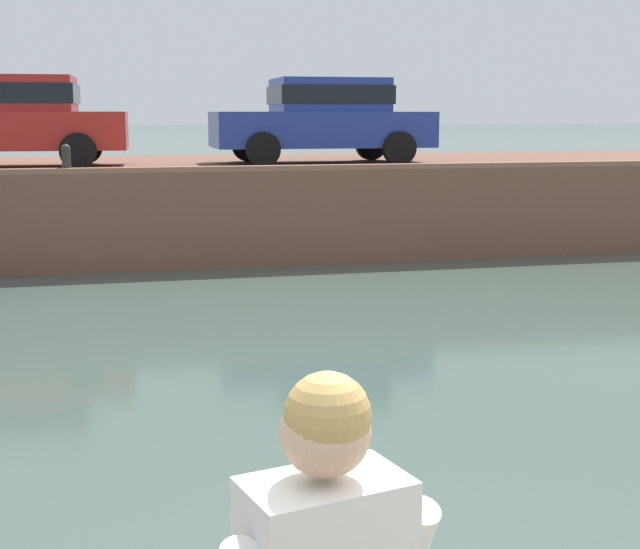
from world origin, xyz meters
TOP-DOWN VIEW (x-y plane):
  - ground_plane at (0.00, 5.91)m, footprint 400.00×400.00m
  - far_quay_wall at (0.00, 14.81)m, footprint 60.00×6.00m
  - far_wall_coping at (0.00, 11.93)m, footprint 60.00×0.24m
  - car_left_inner_red at (-2.83, 13.86)m, footprint 4.19×2.03m
  - car_centre_blue at (2.72, 13.86)m, footprint 3.97×2.02m
  - mooring_bollard_mid at (-1.81, 12.06)m, footprint 0.15×0.15m

SIDE VIEW (x-z plane):
  - ground_plane at x=0.00m, z-range 0.00..0.00m
  - far_quay_wall at x=0.00m, z-range 0.00..1.57m
  - far_wall_coping at x=0.00m, z-range 1.57..1.65m
  - mooring_bollard_mid at x=-1.81m, z-range 1.58..2.03m
  - car_left_inner_red at x=-2.83m, z-range 1.64..3.18m
  - car_centre_blue at x=2.72m, z-range 1.64..3.18m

